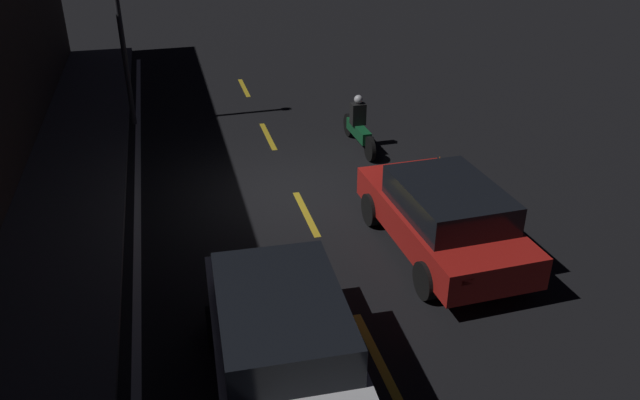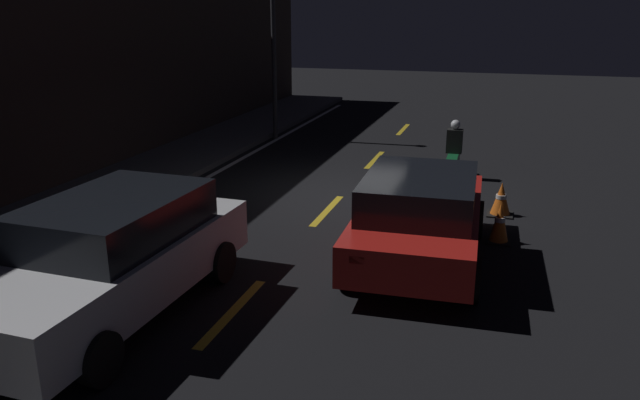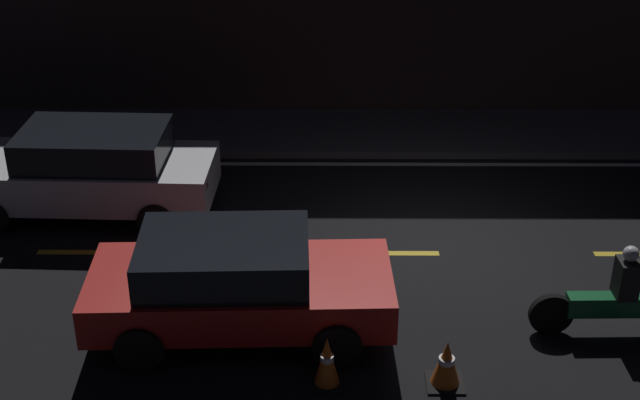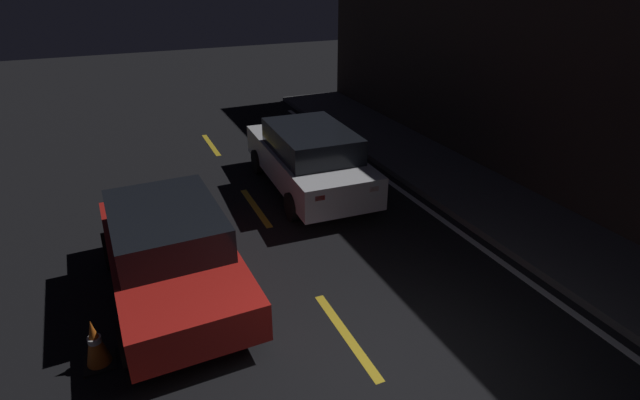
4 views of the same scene
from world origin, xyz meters
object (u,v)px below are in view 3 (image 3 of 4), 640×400
sedan_white (88,169)px  traffic_cone_mid (446,364)px  taxi_red (236,282)px  traffic_cone_near (327,362)px  motorcycle (616,299)px

sedan_white → traffic_cone_mid: 7.38m
taxi_red → traffic_cone_near: taxi_red is taller
sedan_white → traffic_cone_near: 6.30m
sedan_white → traffic_cone_mid: (5.64, -4.73, -0.49)m
taxi_red → motorcycle: taxi_red is taller
sedan_white → traffic_cone_mid: bearing=142.0°
traffic_cone_near → traffic_cone_mid: traffic_cone_near is taller
taxi_red → motorcycle: 5.22m
motorcycle → traffic_cone_near: motorcycle is taller
motorcycle → traffic_cone_mid: (-2.45, -1.14, -0.24)m
traffic_cone_near → sedan_white: bearing=131.0°
sedan_white → taxi_red: (2.88, -3.54, -0.03)m
sedan_white → motorcycle: bearing=158.1°
sedan_white → traffic_cone_mid: sedan_white is taller
sedan_white → traffic_cone_near: sedan_white is taller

